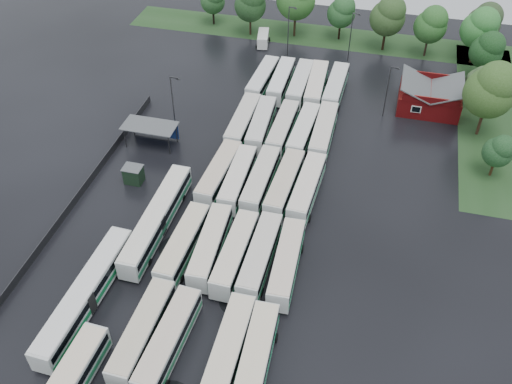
# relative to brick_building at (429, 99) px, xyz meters

# --- Properties ---
(ground) EXTENTS (160.00, 160.00, 0.00)m
(ground) POSITION_rel_brick_building_xyz_m (-24.00, -42.77, -1.87)
(ground) COLOR black
(ground) RESTS_ON ground
(brick_building) EXTENTS (10.07, 8.60, 5.39)m
(brick_building) POSITION_rel_brick_building_xyz_m (0.00, 0.00, 0.00)
(brick_building) COLOR maroon
(brick_building) RESTS_ON ground
(wash_shed) EXTENTS (8.20, 4.20, 3.58)m
(wash_shed) POSITION_rel_brick_building_xyz_m (-41.20, -20.74, 1.12)
(wash_shed) COLOR #2D2D30
(wash_shed) RESTS_ON ground
(utility_hut) EXTENTS (2.70, 2.20, 2.62)m
(utility_hut) POSITION_rel_brick_building_xyz_m (-40.20, -30.17, -0.55)
(utility_hut) COLOR black
(utility_hut) RESTS_ON ground
(grass_strip_north) EXTENTS (80.00, 10.00, 0.01)m
(grass_strip_north) POSITION_rel_brick_building_xyz_m (-22.00, 22.03, -1.86)
(grass_strip_north) COLOR #1E3D1A
(grass_strip_north) RESTS_ON ground
(grass_strip_east) EXTENTS (10.00, 50.00, 0.01)m
(grass_strip_east) POSITION_rel_brick_building_xyz_m (10.00, 0.03, -1.86)
(grass_strip_east) COLOR #1E3D1A
(grass_strip_east) RESTS_ON ground
(west_fence) EXTENTS (0.10, 50.00, 1.20)m
(west_fence) POSITION_rel_brick_building_xyz_m (-46.20, -34.77, -1.27)
(west_fence) COLOR #2D2D30
(west_fence) RESTS_ON ground
(bus_r1c0) EXTENTS (2.89, 12.59, 3.49)m
(bus_r1c0) POSITION_rel_brick_building_xyz_m (-28.22, -54.92, 0.06)
(bus_r1c0) COLOR silver
(bus_r1c0) RESTS_ON ground
(bus_r1c1) EXTENTS (3.22, 12.60, 3.48)m
(bus_r1c1) POSITION_rel_brick_building_xyz_m (-25.15, -55.26, 0.05)
(bus_r1c1) COLOR silver
(bus_r1c1) RESTS_ON ground
(bus_r1c3) EXTENTS (2.94, 13.03, 3.62)m
(bus_r1c3) POSITION_rel_brick_building_xyz_m (-18.69, -55.04, 0.12)
(bus_r1c3) COLOR silver
(bus_r1c3) RESTS_ON ground
(bus_r1c4) EXTENTS (3.31, 12.93, 3.57)m
(bus_r1c4) POSITION_rel_brick_building_xyz_m (-15.71, -55.33, 0.10)
(bus_r1c4) COLOR silver
(bus_r1c4) RESTS_ON ground
(bus_r2c0) EXTENTS (3.03, 12.59, 3.48)m
(bus_r2c0) POSITION_rel_brick_building_xyz_m (-28.42, -41.84, 0.05)
(bus_r2c0) COLOR silver
(bus_r2c0) RESTS_ON ground
(bus_r2c1) EXTENTS (3.27, 12.59, 3.47)m
(bus_r2c1) POSITION_rel_brick_building_xyz_m (-25.09, -41.25, 0.04)
(bus_r2c1) COLOR silver
(bus_r2c1) RESTS_ON ground
(bus_r2c2) EXTENTS (2.84, 12.60, 3.50)m
(bus_r2c2) POSITION_rel_brick_building_xyz_m (-21.81, -41.68, 0.06)
(bus_r2c2) COLOR silver
(bus_r2c2) RESTS_ON ground
(bus_r2c3) EXTENTS (2.77, 12.68, 3.53)m
(bus_r2c3) POSITION_rel_brick_building_xyz_m (-18.76, -41.39, 0.07)
(bus_r2c3) COLOR silver
(bus_r2c3) RESTS_ON ground
(bus_r2c4) EXTENTS (3.18, 12.64, 3.49)m
(bus_r2c4) POSITION_rel_brick_building_xyz_m (-15.46, -41.61, 0.05)
(bus_r2c4) COLOR silver
(bus_r2c4) RESTS_ON ground
(bus_r3c0) EXTENTS (3.30, 12.72, 3.51)m
(bus_r3c0) POSITION_rel_brick_building_xyz_m (-28.21, -27.64, 0.06)
(bus_r3c0) COLOR silver
(bus_r3c0) RESTS_ON ground
(bus_r3c1) EXTENTS (2.83, 12.36, 3.43)m
(bus_r3c1) POSITION_rel_brick_building_xyz_m (-25.32, -28.06, 0.02)
(bus_r3c1) COLOR silver
(bus_r3c1) RESTS_ON ground
(bus_r3c2) EXTENTS (2.86, 12.68, 3.52)m
(bus_r3c2) POSITION_rel_brick_building_xyz_m (-22.14, -27.64, 0.07)
(bus_r3c2) COLOR silver
(bus_r3c2) RESTS_ON ground
(bus_r3c3) EXTENTS (3.28, 12.87, 3.55)m
(bus_r3c3) POSITION_rel_brick_building_xyz_m (-18.75, -27.64, 0.09)
(bus_r3c3) COLOR silver
(bus_r3c3) RESTS_ON ground
(bus_r3c4) EXTENTS (3.29, 12.97, 3.58)m
(bus_r3c4) POSITION_rel_brick_building_xyz_m (-15.60, -27.75, 0.10)
(bus_r3c4) COLOR silver
(bus_r3c4) RESTS_ON ground
(bus_r4c0) EXTENTS (2.77, 12.85, 3.58)m
(bus_r4c0) POSITION_rel_brick_building_xyz_m (-28.30, -14.49, 0.10)
(bus_r4c0) COLOR silver
(bus_r4c0) RESTS_ON ground
(bus_r4c1) EXTENTS (3.26, 12.64, 3.49)m
(bus_r4c1) POSITION_rel_brick_building_xyz_m (-25.36, -14.45, 0.05)
(bus_r4c1) COLOR silver
(bus_r4c1) RESTS_ON ground
(bus_r4c2) EXTENTS (2.84, 12.39, 3.44)m
(bus_r4c2) POSITION_rel_brick_building_xyz_m (-21.87, -14.55, 0.02)
(bus_r4c2) COLOR silver
(bus_r4c2) RESTS_ON ground
(bus_r4c3) EXTENTS (3.15, 12.54, 3.46)m
(bus_r4c3) POSITION_rel_brick_building_xyz_m (-18.60, -14.58, 0.04)
(bus_r4c3) COLOR silver
(bus_r4c3) RESTS_ON ground
(bus_r4c4) EXTENTS (2.88, 13.04, 3.62)m
(bus_r4c4) POSITION_rel_brick_building_xyz_m (-15.55, -14.13, 0.13)
(bus_r4c4) COLOR silver
(bus_r4c4) RESTS_ON ground
(bus_r5c0) EXTENTS (3.23, 12.44, 3.43)m
(bus_r5c0) POSITION_rel_brick_building_xyz_m (-28.51, -0.85, 0.02)
(bus_r5c0) COLOR silver
(bus_r5c0) RESTS_ON ground
(bus_r5c1) EXTENTS (2.73, 12.40, 3.45)m
(bus_r5c1) POSITION_rel_brick_building_xyz_m (-25.24, -0.59, 0.03)
(bus_r5c1) COLOR silver
(bus_r5c1) RESTS_ON ground
(bus_r5c2) EXTENTS (2.77, 12.67, 3.52)m
(bus_r5c2) POSITION_rel_brick_building_xyz_m (-21.83, -0.80, 0.07)
(bus_r5c2) COLOR silver
(bus_r5c2) RESTS_ON ground
(bus_r5c3) EXTENTS (3.30, 13.04, 3.60)m
(bus_r5c3) POSITION_rel_brick_building_xyz_m (-18.99, -0.86, 0.11)
(bus_r5c3) COLOR silver
(bus_r5c3) RESTS_ON ground
(bus_r5c4) EXTENTS (2.95, 12.82, 3.55)m
(bus_r5c4) POSITION_rel_brick_building_xyz_m (-15.70, -0.50, 0.09)
(bus_r5c4) COLOR silver
(bus_r5c4) RESTS_ON ground
(artic_bus_west_b) EXTENTS (2.74, 18.93, 3.51)m
(artic_bus_west_b) POSITION_rel_brick_building_xyz_m (-33.22, -38.44, 0.08)
(artic_bus_west_b) COLOR silver
(artic_bus_west_b) RESTS_ON ground
(artic_bus_west_c) EXTENTS (3.27, 19.02, 3.52)m
(artic_bus_west_c) POSITION_rel_brick_building_xyz_m (-36.41, -51.88, 0.08)
(artic_bus_west_c) COLOR silver
(artic_bus_west_c) RESTS_ON ground
(minibus) EXTENTS (2.91, 5.72, 2.38)m
(minibus) POSITION_rel_brick_building_xyz_m (-32.49, 15.57, -0.55)
(minibus) COLOR white
(minibus) RESTS_ON ground
(tree_north_1) EXTENTS (6.30, 6.30, 10.44)m
(tree_north_1) POSITION_rel_brick_building_xyz_m (-35.90, 19.06, 4.85)
(tree_north_1) COLOR #372518
(tree_north_1) RESTS_ON ground
(tree_north_3) EXTENTS (5.55, 5.55, 9.19)m
(tree_north_3) POSITION_rel_brick_building_xyz_m (-18.05, 21.54, 4.05)
(tree_north_3) COLOR black
(tree_north_3) RESTS_ON ground
(tree_north_4) EXTENTS (6.69, 6.69, 11.09)m
(tree_north_4) POSITION_rel_brick_building_xyz_m (-9.01, 19.13, 5.27)
(tree_north_4) COLOR black
(tree_north_4) RESTS_ON ground
(tree_north_5) EXTENTS (6.15, 6.15, 10.19)m
(tree_north_5) POSITION_rel_brick_building_xyz_m (-1.00, 18.66, 4.69)
(tree_north_5) COLOR #35241B
(tree_north_5) RESTS_ON ground
(tree_north_6) EXTENTS (6.42, 6.42, 10.63)m
(tree_north_6) POSITION_rel_brick_building_xyz_m (8.57, 21.60, 4.97)
(tree_north_6) COLOR #37291E
(tree_north_6) RESTS_ON ground
(tree_east_0) EXTENTS (4.33, 4.31, 7.14)m
(tree_east_0) POSITION_rel_brick_building_xyz_m (9.57, -15.99, 2.72)
(tree_east_0) COLOR #3C2713
(tree_east_0) RESTS_ON ground
(tree_east_1) EXTENTS (7.77, 7.77, 12.87)m
(tree_east_1) POSITION_rel_brick_building_xyz_m (8.08, -5.76, 6.42)
(tree_east_1) COLOR #3C2618
(tree_east_1) RESTS_ON ground
(tree_east_2) EXTENTS (4.49, 4.46, 7.38)m
(tree_east_2) POSITION_rel_brick_building_xyz_m (7.62, 3.12, 2.88)
(tree_east_2) COLOR #3B2E20
(tree_east_2) RESTS_ON ground
(tree_east_3) EXTENTS (5.80, 5.80, 9.61)m
(tree_east_3) POSITION_rel_brick_building_xyz_m (8.80, 11.61, 4.31)
(tree_east_3) COLOR black
(tree_east_3) RESTS_ON ground
(tree_east_4) EXTENTS (6.68, 6.68, 11.07)m
(tree_east_4) POSITION_rel_brick_building_xyz_m (7.59, 18.16, 5.25)
(tree_east_4) COLOR black
(tree_east_4) RESTS_ON ground
(lamp_post_ne) EXTENTS (1.41, 0.27, 9.16)m
(lamp_post_ne) POSITION_rel_brick_building_xyz_m (-6.96, -4.26, 3.45)
(lamp_post_ne) COLOR #2D2D30
(lamp_post_ne) RESTS_ON ground
(lamp_post_nw) EXTENTS (1.58, 0.31, 10.26)m
(lamp_post_nw) POSITION_rel_brick_building_xyz_m (-38.45, -17.44, 4.09)
(lamp_post_nw) COLOR #2D2D30
(lamp_post_nw) RESTS_ON ground
(lamp_post_back_w) EXTENTS (1.54, 0.30, 9.98)m
(lamp_post_back_w) POSITION_rel_brick_building_xyz_m (-26.62, 11.88, 3.93)
(lamp_post_back_w) COLOR #2D2D30
(lamp_post_back_w) RESTS_ON ground
(lamp_post_back_e) EXTENTS (1.47, 0.29, 9.54)m
(lamp_post_back_e) POSITION_rel_brick_building_xyz_m (-15.09, 13.13, 3.67)
(lamp_post_back_e) COLOR #2D2D30
(lamp_post_back_e) RESTS_ON ground
(puddle_2) EXTENTS (4.74, 4.74, 0.01)m
(puddle_2) POSITION_rel_brick_building_xyz_m (-29.66, -41.01, -1.86)
(puddle_2) COLOR black
(puddle_2) RESTS_ON ground
(puddle_3) EXTENTS (3.97, 3.97, 0.01)m
(puddle_3) POSITION_rel_brick_building_xyz_m (-20.15, -47.19, -1.86)
(puddle_3) COLOR black
(puddle_3) RESTS_ON ground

